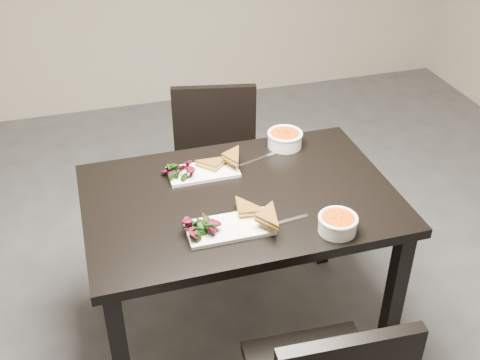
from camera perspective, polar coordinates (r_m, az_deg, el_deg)
The scene contains 13 objects.
ground at distance 2.73m, azimuth -0.95°, elevation -15.45°, with size 5.00×5.00×0.00m, color #47474C.
table at distance 2.34m, azimuth 0.00°, elevation -3.44°, with size 1.20×0.80×0.75m.
chair_far at distance 2.99m, azimuth -2.31°, elevation 1.72°, with size 0.50×0.50×0.85m.
plate_near at distance 2.11m, azimuth -1.05°, elevation -4.64°, with size 0.31×0.15×0.02m, color white.
sandwich_near at distance 2.11m, azimuth 0.54°, elevation -3.40°, with size 0.15×0.12×0.05m, color #8B601D, non-canonical shape.
salad_near at distance 2.07m, azimuth -3.73°, elevation -4.49°, with size 0.10×0.09×0.04m, color black, non-canonical shape.
soup_bowl_near at distance 2.11m, azimuth 9.42°, elevation -4.10°, with size 0.14×0.14×0.06m.
cutlery_near at distance 2.15m, azimuth 4.42°, elevation -3.98°, with size 0.18×0.02×0.00m, color silver.
plate_far at distance 2.41m, azimuth -3.58°, elevation 0.77°, with size 0.28×0.14×0.01m, color white.
sandwich_far at distance 2.40m, azimuth -2.01°, elevation 1.43°, with size 0.14×0.11×0.05m, color #8B601D, non-canonical shape.
salad_far at distance 2.38m, azimuth -5.94°, elevation 0.94°, with size 0.09×0.08×0.04m, color black, non-canonical shape.
soup_bowl_far at distance 2.59m, azimuth 4.35°, elevation 4.05°, with size 0.16×0.16×0.07m.
cutlery_far at distance 2.50m, azimuth 1.68°, elevation 2.00°, with size 0.18×0.02×0.00m, color silver.
Camera 1 is at (-0.46, -1.73, 2.06)m, focal length 44.20 mm.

